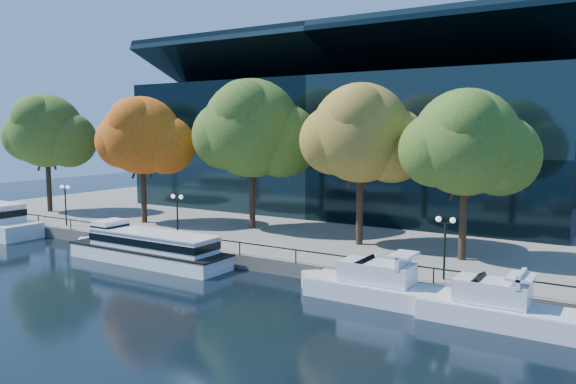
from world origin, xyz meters
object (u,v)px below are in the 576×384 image
Objects in this scene: lamp_0 at (65,196)px; tour_boat at (144,246)px; tree_4 at (468,145)px; cruiser_near at (377,285)px; lamp_2 at (445,233)px; tree_1 at (143,137)px; tree_2 at (253,130)px; tree_0 at (47,133)px; lamp_1 at (177,207)px; tree_3 at (362,135)px; cruiser_far at (492,306)px.

tour_boat is at bearing -14.48° from lamp_0.
tree_4 reaches higher than tour_boat.
cruiser_near is 2.71× the size of lamp_2.
tree_1 is 1.03× the size of tree_4.
tree_0 is at bearing -172.78° from tree_2.
tree_0 is 1.05× the size of tree_1.
tree_0 is 25.89m from lamp_1.
tree_0 is at bearing -177.03° from tree_3.
tour_boat is at bearing 179.62° from cruiser_far.
cruiser_near reaches higher than tour_boat.
tree_1 is 33.29m from lamp_2.
cruiser_near is at bearing 175.53° from cruiser_far.
lamp_1 is at bearing 169.98° from cruiser_near.
tree_3 is (-12.86, 11.12, 9.04)m from cruiser_far.
tree_0 is (-51.22, 9.13, 9.12)m from cruiser_far.
tree_2 is 3.54× the size of lamp_1.
tree_4 is (2.71, 9.56, 8.43)m from cruiser_near.
tree_2 is at bearing 7.22° from tree_0.
tree_4 is (22.40, 9.92, 8.12)m from tour_boat.
tree_1 is 32.01m from tree_4.
lamp_1 is (14.85, 0.00, 0.00)m from lamp_0.
tree_0 reaches higher than lamp_0.
lamp_2 is (9.04, -7.10, -6.04)m from tree_3.
lamp_0 is at bearing -170.74° from tree_4.
tree_0 is 47.07m from tree_4.
lamp_2 is (3.05, 3.48, 3.00)m from cruiser_near.
lamp_0 is 14.85m from lamp_1.
tree_4 is (8.70, -1.03, -0.61)m from tree_3.
lamp_0 reaches higher than cruiser_near.
tour_boat is at bearing -98.48° from tree_2.
lamp_2 is at bearing 0.00° from lamp_0.
tree_1 is 9.48m from lamp_0.
cruiser_near is 23.45m from tree_2.
tree_1 is at bearing 1.25° from tree_0.
cruiser_far is 52.82m from tree_0.
tree_1 is 3.17× the size of lamp_2.
lamp_2 is at bearing 9.59° from tour_boat.
lamp_2 is (37.61, 0.00, 0.00)m from lamp_0.
tree_2 is 20.72m from tree_4.
tree_2 is 3.54× the size of lamp_0.
tree_0 is at bearing 169.89° from cruiser_far.
lamp_2 reaches higher than tour_boat.
cruiser_far is (6.87, -0.54, 0.00)m from cruiser_near.
cruiser_far is at bearing -14.65° from tree_1.
tour_boat is 19.69m from cruiser_near.
lamp_0 is at bearing -153.13° from tree_2.
tree_0 reaches higher than tour_boat.
tree_3 is at bearing 4.08° from tree_1.
tree_2 is at bearing 77.57° from lamp_1.
tree_3 reaches higher than lamp_1.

